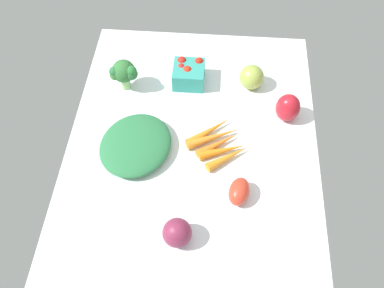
{
  "coord_description": "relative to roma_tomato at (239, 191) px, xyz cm",
  "views": [
    {
      "loc": [
        -74.98,
        -5.73,
        109.35
      ],
      "look_at": [
        0.0,
        0.0,
        4.0
      ],
      "focal_mm": 40.44,
      "sensor_mm": 36.0,
      "label": 1
    }
  ],
  "objects": [
    {
      "name": "tablecloth",
      "position": [
        15.63,
        14.25,
        -3.83
      ],
      "size": [
        104.0,
        76.0,
        2.0
      ],
      "primitive_type": "cube",
      "color": "white",
      "rests_on": "ground"
    },
    {
      "name": "roma_tomato",
      "position": [
        0.0,
        0.0,
        0.0
      ],
      "size": [
        9.65,
        7.45,
        5.66
      ],
      "primitive_type": "ellipsoid",
      "rotation": [
        0.0,
        0.0,
        6.06
      ],
      "color": "red",
      "rests_on": "tablecloth"
    },
    {
      "name": "carrot_bunch",
      "position": [
        16.93,
        6.56,
        -1.38
      ],
      "size": [
        21.15,
        19.66,
        2.98
      ],
      "color": "orange",
      "rests_on": "tablecloth"
    },
    {
      "name": "broccoli_head",
      "position": [
        38.6,
        38.03,
        4.42
      ],
      "size": [
        7.54,
        9.15,
        11.19
      ],
      "color": "#9CCD81",
      "rests_on": "tablecloth"
    },
    {
      "name": "berry_basket",
      "position": [
        43.29,
        17.51,
        0.76
      ],
      "size": [
        10.29,
        10.29,
        7.56
      ],
      "color": "teal",
      "rests_on": "tablecloth"
    },
    {
      "name": "red_onion_center",
      "position": [
        -13.9,
        15.83,
        1.03
      ],
      "size": [
        7.71,
        7.71,
        7.71
      ],
      "primitive_type": "sphere",
      "color": "#812947",
      "rests_on": "tablecloth"
    },
    {
      "name": "leafy_greens_clump",
      "position": [
        13.85,
        31.0,
        -0.46
      ],
      "size": [
        28.93,
        27.07,
        4.75
      ],
      "primitive_type": "ellipsoid",
      "rotation": [
        0.0,
        0.0,
        2.84
      ],
      "color": "#2D7846",
      "rests_on": "tablecloth"
    },
    {
      "name": "heirloom_tomato_green",
      "position": [
        42.72,
        -3.45,
        1.28
      ],
      "size": [
        8.21,
        8.21,
        8.21
      ],
      "primitive_type": "sphere",
      "color": "#9BB04A",
      "rests_on": "tablecloth"
    },
    {
      "name": "bell_pepper_red",
      "position": [
        29.72,
        -14.53,
        1.99
      ],
      "size": [
        8.9,
        8.9,
        9.63
      ],
      "primitive_type": "ellipsoid",
      "rotation": [
        0.0,
        0.0,
        4.51
      ],
      "color": "red",
      "rests_on": "tablecloth"
    }
  ]
}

